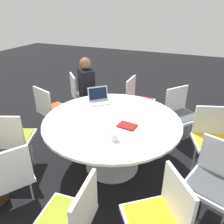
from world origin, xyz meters
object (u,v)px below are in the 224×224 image
(chair_1, at_px, (51,107))
(spiral_notebook, at_px, (127,126))
(laptop, at_px, (99,99))
(chair_9, at_px, (137,98))
(chair_3, at_px, (8,174))
(chair_6, at_px, (214,177))
(chair_0, at_px, (81,92))
(person_0, at_px, (87,86))
(chair_4, at_px, (71,217))
(coffee_cup, at_px, (114,137))
(chair_8, at_px, (181,111))
(chair_7, at_px, (211,135))
(chair_5, at_px, (160,215))
(chair_2, at_px, (12,136))

(chair_1, bearing_deg, spiral_notebook, 1.95)
(laptop, height_order, spiral_notebook, laptop)
(chair_9, bearing_deg, chair_1, -50.92)
(chair_3, xyz_separation_m, laptop, (-0.27, -1.49, 0.26))
(chair_6, xyz_separation_m, chair_9, (1.26, -1.60, 0.00))
(chair_0, relative_size, chair_3, 1.00)
(person_0, xyz_separation_m, spiral_notebook, (-1.11, 1.08, 0.02))
(chair_4, xyz_separation_m, coffee_cup, (-0.03, -0.83, 0.25))
(chair_3, relative_size, chair_8, 1.00)
(chair_6, height_order, chair_9, same)
(coffee_cup, bearing_deg, chair_7, -138.51)
(chair_1, bearing_deg, chair_4, -29.94)
(chair_4, height_order, chair_9, same)
(chair_7, height_order, laptop, laptop)
(chair_3, relative_size, chair_5, 1.00)
(chair_1, bearing_deg, chair_0, 100.97)
(person_0, bearing_deg, laptop, -1.15)
(chair_3, height_order, chair_7, same)
(chair_5, height_order, laptop, laptop)
(chair_0, distance_m, chair_9, 1.07)
(chair_1, height_order, chair_3, same)
(chair_0, relative_size, chair_1, 1.00)
(chair_3, height_order, chair_9, same)
(spiral_notebook, bearing_deg, chair_8, -113.87)
(chair_7, bearing_deg, chair_4, 41.73)
(chair_4, height_order, chair_5, same)
(chair_2, xyz_separation_m, chair_9, (-1.09, -1.80, 0.00))
(chair_0, bearing_deg, chair_9, 55.87)
(chair_4, distance_m, spiral_notebook, 1.17)
(chair_1, bearing_deg, chair_3, -49.31)
(chair_6, distance_m, laptop, 1.78)
(chair_2, height_order, chair_3, same)
(chair_2, bearing_deg, chair_1, 72.31)
(chair_7, relative_size, coffee_cup, 9.84)
(chair_2, height_order, person_0, person_0)
(chair_9, height_order, coffee_cup, chair_9)
(coffee_cup, bearing_deg, person_0, -52.24)
(chair_2, height_order, laptop, laptop)
(chair_2, relative_size, coffee_cup, 9.84)
(coffee_cup, bearing_deg, chair_4, 88.17)
(chair_2, xyz_separation_m, chair_3, (-0.49, 0.54, 0.00))
(chair_1, distance_m, chair_2, 0.89)
(chair_6, xyz_separation_m, person_0, (2.09, -1.32, 0.19))
(coffee_cup, bearing_deg, chair_0, -49.30)
(chair_4, xyz_separation_m, laptop, (0.55, -1.66, 0.26))
(chair_0, height_order, chair_1, same)
(chair_6, relative_size, laptop, 2.36)
(chair_4, bearing_deg, person_0, 20.44)
(chair_0, bearing_deg, laptop, 3.87)
(chair_4, distance_m, chair_5, 0.71)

